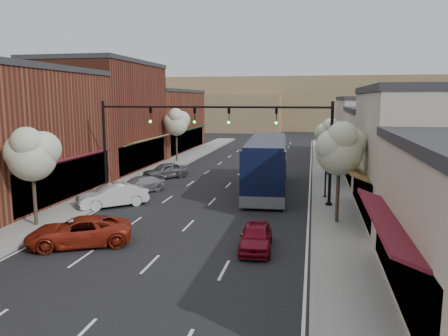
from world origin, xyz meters
The scene contains 27 objects.
ground centered at (0.00, 0.00, 0.00)m, with size 160.00×160.00×0.00m, color black.
sidewalk_left centered at (-8.40, 18.50, 0.07)m, with size 2.80×73.00×0.15m, color gray.
sidewalk_right centered at (8.40, 18.50, 0.07)m, with size 2.80×73.00×0.15m, color gray.
curb_left centered at (-7.00, 18.50, 0.07)m, with size 0.25×73.00×0.17m, color gray.
curb_right centered at (7.00, 18.50, 0.07)m, with size 0.25×73.00×0.17m, color gray.
bldg_left_midnear centered at (-14.23, 6.00, 4.66)m, with size 10.14×14.10×9.40m.
bldg_left_midfar centered at (-14.24, 20.00, 5.40)m, with size 10.14×14.10×10.90m.
bldg_left_far centered at (-14.22, 36.00, 4.16)m, with size 10.14×18.10×8.40m.
bldg_right_midnear centered at (13.72, 6.00, 3.91)m, with size 9.14×12.10×7.90m.
bldg_right_midfar centered at (13.70, 18.00, 3.17)m, with size 9.14×12.10×6.40m.
bldg_right_far centered at (13.71, 32.00, 3.66)m, with size 9.14×16.10×7.40m.
hill_far centered at (0.00, 90.00, 6.00)m, with size 120.00×30.00×12.00m, color #7A6647.
hill_near centered at (-25.00, 78.00, 4.00)m, with size 50.00×20.00×8.00m, color #7A6647.
signal_mast_right centered at (5.62, 8.00, 4.62)m, with size 8.22×0.46×7.00m.
signal_mast_left centered at (-5.62, 8.00, 4.62)m, with size 8.22×0.46×7.00m.
tree_right_near centered at (8.35, 3.94, 4.45)m, with size 2.85×2.65×5.95m.
tree_right_far centered at (8.35, 19.94, 3.99)m, with size 2.85×2.65×5.43m.
tree_left_near centered at (-8.25, -0.06, 4.22)m, with size 2.85×2.65×5.69m.
tree_left_far centered at (-8.25, 25.94, 4.60)m, with size 2.85×2.65×6.13m.
lamp_post_near centered at (7.80, 10.50, 3.01)m, with size 0.44×0.44×4.44m.
lamp_post_far centered at (7.80, 28.00, 3.01)m, with size 0.44×0.44×4.44m.
coach_bus centered at (3.33, 12.48, 2.12)m, with size 3.76×13.54×4.09m.
red_hatchback centered at (4.28, -1.19, 0.64)m, with size 1.51×3.75×1.28m, color maroon.
parked_car_a centered at (-4.32, -2.32, 0.70)m, with size 2.33×5.05×1.40m, color maroon.
parked_car_b centered at (-6.20, 5.27, 0.76)m, with size 1.61×4.62×1.52m, color silver.
parked_car_c centered at (-6.20, 9.77, 0.62)m, with size 1.73×4.26×1.23m, color #949499.
parked_car_d centered at (-6.20, 16.02, 0.71)m, with size 1.69×4.19×1.43m, color #54575C.
Camera 1 is at (6.80, -21.16, 7.17)m, focal length 35.00 mm.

